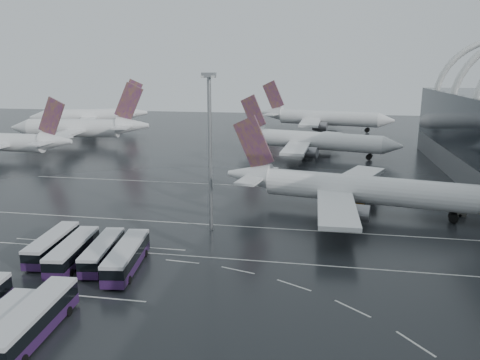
% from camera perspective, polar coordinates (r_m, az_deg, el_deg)
% --- Properties ---
extents(ground, '(420.00, 420.00, 0.00)m').
position_cam_1_polar(ground, '(69.22, 1.38, -9.11)').
color(ground, black).
rests_on(ground, ground).
extents(lane_marking_near, '(120.00, 0.25, 0.01)m').
position_cam_1_polar(lane_marking_near, '(67.40, 1.12, -9.76)').
color(lane_marking_near, silver).
rests_on(lane_marking_near, ground).
extents(lane_marking_mid, '(120.00, 0.25, 0.01)m').
position_cam_1_polar(lane_marking_mid, '(80.30, 2.69, -5.82)').
color(lane_marking_mid, silver).
rests_on(lane_marking_mid, ground).
extents(lane_marking_far, '(120.00, 0.25, 0.01)m').
position_cam_1_polar(lane_marking_far, '(106.94, 4.65, -0.85)').
color(lane_marking_far, silver).
rests_on(lane_marking_far, ground).
extents(bus_bay_line_south, '(28.00, 0.25, 0.01)m').
position_cam_1_polar(bus_bay_line_south, '(63.75, -23.46, -12.41)').
color(bus_bay_line_south, silver).
rests_on(bus_bay_line_south, ground).
extents(bus_bay_line_north, '(28.00, 0.25, 0.01)m').
position_cam_1_polar(bus_bay_line_north, '(76.33, -16.89, -7.49)').
color(bus_bay_line_north, silver).
rests_on(bus_bay_line_north, ground).
extents(airliner_main, '(51.67, 44.68, 17.56)m').
position_cam_1_polar(airliner_main, '(90.02, 13.48, -1.10)').
color(airliner_main, white).
rests_on(airliner_main, ground).
extents(airliner_gate_b, '(51.45, 45.60, 18.09)m').
position_cam_1_polar(airliner_gate_b, '(145.37, 8.71, 4.75)').
color(airliner_gate_b, white).
rests_on(airliner_gate_b, ground).
extents(airliner_gate_c, '(57.99, 52.65, 20.82)m').
position_cam_1_polar(airliner_gate_c, '(203.69, 9.85, 7.44)').
color(airliner_gate_c, white).
rests_on(airliner_gate_c, ground).
extents(jet_remote_west, '(42.20, 33.95, 18.44)m').
position_cam_1_polar(jet_remote_west, '(154.95, -26.24, 4.12)').
color(jet_remote_west, white).
rests_on(jet_remote_west, ground).
extents(jet_remote_mid, '(49.68, 40.09, 21.61)m').
position_cam_1_polar(jet_remote_mid, '(174.14, -18.67, 6.00)').
color(jet_remote_mid, white).
rests_on(jet_remote_mid, ground).
extents(jet_remote_far, '(47.87, 39.01, 21.49)m').
position_cam_1_polar(jet_remote_far, '(214.84, -17.57, 7.42)').
color(jet_remote_far, white).
rests_on(jet_remote_far, ground).
extents(bus_row_near_a, '(4.02, 12.80, 3.10)m').
position_cam_1_polar(bus_row_near_a, '(73.62, -21.90, -7.29)').
color(bus_row_near_a, '#301544').
rests_on(bus_row_near_a, ground).
extents(bus_row_near_b, '(4.40, 13.24, 3.20)m').
position_cam_1_polar(bus_row_near_b, '(69.81, -19.70, -8.19)').
color(bus_row_near_b, '#301544').
rests_on(bus_row_near_b, ground).
extents(bus_row_near_c, '(4.44, 12.62, 3.04)m').
position_cam_1_polar(bus_row_near_c, '(68.72, -16.40, -8.37)').
color(bus_row_near_c, '#301544').
rests_on(bus_row_near_c, ground).
extents(bus_row_near_d, '(4.82, 13.86, 3.34)m').
position_cam_1_polar(bus_row_near_d, '(65.76, -13.64, -9.05)').
color(bus_row_near_d, '#301544').
rests_on(bus_row_near_d, ground).
extents(bus_row_far_c, '(4.03, 14.07, 3.42)m').
position_cam_1_polar(bus_row_far_c, '(53.48, -23.93, -15.41)').
color(bus_row_far_c, '#301544').
rests_on(bus_row_far_c, ground).
extents(floodlight_mast, '(1.98, 1.98, 25.87)m').
position_cam_1_polar(floodlight_mast, '(75.35, -3.71, 5.62)').
color(floodlight_mast, gray).
rests_on(floodlight_mast, ground).
extents(gse_cart_belly_b, '(2.26, 1.34, 1.23)m').
position_cam_1_polar(gse_cart_belly_b, '(99.03, 15.50, -2.14)').
color(gse_cart_belly_b, slate).
rests_on(gse_cart_belly_b, ground).
extents(gse_cart_belly_d, '(2.13, 1.26, 1.16)m').
position_cam_1_polar(gse_cart_belly_d, '(95.12, 25.17, -3.65)').
color(gse_cart_belly_d, slate).
rests_on(gse_cart_belly_d, ground).
extents(gse_cart_belly_e, '(2.04, 1.20, 1.11)m').
position_cam_1_polar(gse_cart_belly_e, '(94.81, 14.28, -2.81)').
color(gse_cart_belly_e, '#BB7319').
rests_on(gse_cart_belly_e, ground).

